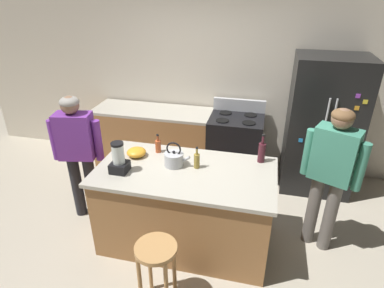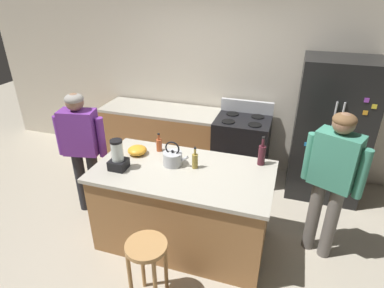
# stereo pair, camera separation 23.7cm
# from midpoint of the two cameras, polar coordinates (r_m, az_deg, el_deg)

# --- Properties ---
(ground_plane) EXTENTS (14.00, 14.00, 0.00)m
(ground_plane) POSITION_cam_midpoint_polar(r_m,az_deg,el_deg) (3.83, 0.42, -16.51)
(ground_plane) COLOR #B2A893
(back_wall) EXTENTS (8.00, 0.10, 2.70)m
(back_wall) POSITION_cam_midpoint_polar(r_m,az_deg,el_deg) (4.85, 7.54, 11.34)
(back_wall) COLOR beige
(back_wall) RESTS_ON ground_plane
(kitchen_island) EXTENTS (1.83, 0.97, 0.92)m
(kitchen_island) POSITION_cam_midpoint_polar(r_m,az_deg,el_deg) (3.53, 0.44, -11.03)
(kitchen_island) COLOR #9E6B3D
(kitchen_island) RESTS_ON ground_plane
(back_counter_run) EXTENTS (2.00, 0.64, 0.92)m
(back_counter_run) POSITION_cam_midpoint_polar(r_m,az_deg,el_deg) (5.01, -2.97, 1.14)
(back_counter_run) COLOR #9E6B3D
(back_counter_run) RESTS_ON ground_plane
(refrigerator) EXTENTS (0.90, 0.73, 1.84)m
(refrigerator) POSITION_cam_midpoint_polar(r_m,az_deg,el_deg) (4.54, 24.79, 2.17)
(refrigerator) COLOR black
(refrigerator) RESTS_ON ground_plane
(stove_range) EXTENTS (0.76, 0.65, 1.10)m
(stove_range) POSITION_cam_midpoint_polar(r_m,az_deg,el_deg) (4.73, 10.13, -0.74)
(stove_range) COLOR black
(stove_range) RESTS_ON ground_plane
(person_by_island_left) EXTENTS (0.60, 0.30, 1.55)m
(person_by_island_left) POSITION_cam_midpoint_polar(r_m,az_deg,el_deg) (3.93, -17.39, 0.04)
(person_by_island_left) COLOR #26262B
(person_by_island_left) RESTS_ON ground_plane
(person_by_sink_right) EXTENTS (0.58, 0.36, 1.61)m
(person_by_sink_right) POSITION_cam_midpoint_polar(r_m,az_deg,el_deg) (3.43, 25.48, -4.93)
(person_by_sink_right) COLOR #66605B
(person_by_sink_right) RESTS_ON ground_plane
(bar_stool) EXTENTS (0.36, 0.36, 0.67)m
(bar_stool) POSITION_cam_midpoint_polar(r_m,az_deg,el_deg) (2.92, -5.53, -19.51)
(bar_stool) COLOR #B7844C
(bar_stool) RESTS_ON ground_plane
(blender_appliance) EXTENTS (0.17, 0.17, 0.32)m
(blender_appliance) POSITION_cam_midpoint_polar(r_m,az_deg,el_deg) (3.28, -11.04, -2.30)
(blender_appliance) COLOR black
(blender_appliance) RESTS_ON kitchen_island
(bottle_wine) EXTENTS (0.08, 0.08, 0.32)m
(bottle_wine) POSITION_cam_midpoint_polar(r_m,az_deg,el_deg) (3.41, 14.24, -1.83)
(bottle_wine) COLOR #471923
(bottle_wine) RESTS_ON kitchen_island
(bottle_cooking_sauce) EXTENTS (0.06, 0.06, 0.22)m
(bottle_cooking_sauce) POSITION_cam_midpoint_polar(r_m,az_deg,el_deg) (3.60, -3.99, -0.12)
(bottle_cooking_sauce) COLOR #B24C26
(bottle_cooking_sauce) RESTS_ON kitchen_island
(bottle_vinegar) EXTENTS (0.06, 0.06, 0.24)m
(bottle_vinegar) POSITION_cam_midpoint_polar(r_m,az_deg,el_deg) (3.26, 2.62, -2.97)
(bottle_vinegar) COLOR olive
(bottle_vinegar) RESTS_ON kitchen_island
(mixing_bowl) EXTENTS (0.21, 0.21, 0.09)m
(mixing_bowl) POSITION_cam_midpoint_polar(r_m,az_deg,el_deg) (3.57, -7.83, -1.13)
(mixing_bowl) COLOR orange
(mixing_bowl) RESTS_ON kitchen_island
(tea_kettle) EXTENTS (0.28, 0.20, 0.27)m
(tea_kettle) POSITION_cam_midpoint_polar(r_m,az_deg,el_deg) (3.32, -1.39, -2.52)
(tea_kettle) COLOR #B7BABF
(tea_kettle) RESTS_ON kitchen_island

